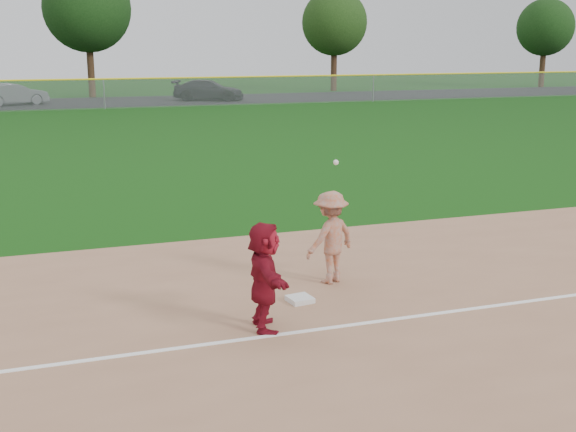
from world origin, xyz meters
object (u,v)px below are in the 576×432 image
object	(u,v)px
car_mid	(14,94)
car_right	(208,90)
base_runner	(264,276)
first_base	(300,299)

from	to	relation	value
car_mid	car_right	world-z (taller)	car_right
base_runner	car_mid	distance (m)	45.94
car_mid	car_right	distance (m)	14.17
first_base	car_right	xyz separation A→B (m)	(8.41, 44.41, 0.73)
first_base	car_mid	xyz separation A→B (m)	(-5.76, 44.73, 0.72)
base_runner	car_right	size ratio (longest dim) A/B	0.32
car_mid	car_right	size ratio (longest dim) A/B	0.86
base_runner	car_right	world-z (taller)	base_runner
first_base	base_runner	xyz separation A→B (m)	(-0.93, -0.95, 0.82)
first_base	car_right	size ratio (longest dim) A/B	0.07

